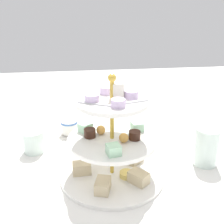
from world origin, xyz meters
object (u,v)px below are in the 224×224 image
object	(u,v)px
teacup_with_saucer	(69,128)
butter_knife_right	(134,126)
water_glass_tall_right	(206,147)
water_glass_short_left	(34,142)
tiered_serving_stand	(112,147)

from	to	relation	value
teacup_with_saucer	butter_knife_right	world-z (taller)	teacup_with_saucer
water_glass_tall_right	water_glass_short_left	distance (m)	0.51
water_glass_tall_right	tiered_serving_stand	bearing A→B (deg)	-174.93
water_glass_short_left	butter_knife_right	xyz separation A→B (m)	(0.34, 0.14, -0.03)
water_glass_tall_right	teacup_with_saucer	size ratio (longest dim) A/B	1.22
teacup_with_saucer	butter_knife_right	bearing A→B (deg)	9.00
tiered_serving_stand	water_glass_short_left	bearing A→B (deg)	145.00
water_glass_tall_right	teacup_with_saucer	xyz separation A→B (m)	(-0.39, 0.24, -0.03)
tiered_serving_stand	teacup_with_saucer	bearing A→B (deg)	114.01
water_glass_tall_right	butter_knife_right	xyz separation A→B (m)	(-0.15, 0.28, -0.05)
teacup_with_saucer	butter_knife_right	distance (m)	0.24
tiered_serving_stand	water_glass_short_left	world-z (taller)	tiered_serving_stand
tiered_serving_stand	water_glass_short_left	xyz separation A→B (m)	(-0.22, 0.16, -0.05)
tiered_serving_stand	butter_knife_right	world-z (taller)	tiered_serving_stand
water_glass_tall_right	butter_knife_right	world-z (taller)	water_glass_tall_right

